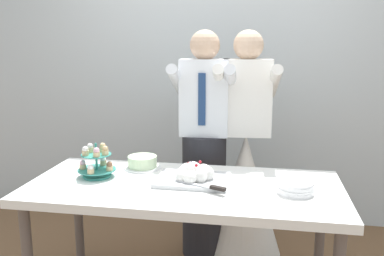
{
  "coord_description": "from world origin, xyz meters",
  "views": [
    {
      "loc": [
        0.44,
        -2.24,
        1.59
      ],
      "look_at": [
        0.02,
        0.15,
        1.07
      ],
      "focal_mm": 38.98,
      "sensor_mm": 36.0,
      "label": 1
    }
  ],
  "objects_px": {
    "dessert_table": "(184,196)",
    "plate_stack": "(296,187)",
    "round_cake": "(142,163)",
    "main_cake_tray": "(194,175)",
    "person_groom": "(204,158)",
    "person_bride": "(245,179)",
    "cupcake_stand": "(97,163)"
  },
  "relations": [
    {
      "from": "cupcake_stand",
      "to": "round_cake",
      "type": "relative_size",
      "value": 0.96
    },
    {
      "from": "person_groom",
      "to": "person_bride",
      "type": "bearing_deg",
      "value": 9.56
    },
    {
      "from": "person_bride",
      "to": "person_groom",
      "type": "bearing_deg",
      "value": -170.44
    },
    {
      "from": "dessert_table",
      "to": "plate_stack",
      "type": "bearing_deg",
      "value": -3.31
    },
    {
      "from": "cupcake_stand",
      "to": "round_cake",
      "type": "distance_m",
      "value": 0.31
    },
    {
      "from": "dessert_table",
      "to": "main_cake_tray",
      "type": "height_order",
      "value": "main_cake_tray"
    },
    {
      "from": "main_cake_tray",
      "to": "person_groom",
      "type": "distance_m",
      "value": 0.62
    },
    {
      "from": "plate_stack",
      "to": "person_bride",
      "type": "distance_m",
      "value": 0.84
    },
    {
      "from": "cupcake_stand",
      "to": "round_cake",
      "type": "bearing_deg",
      "value": 44.32
    },
    {
      "from": "dessert_table",
      "to": "plate_stack",
      "type": "distance_m",
      "value": 0.63
    },
    {
      "from": "cupcake_stand",
      "to": "plate_stack",
      "type": "distance_m",
      "value": 1.17
    },
    {
      "from": "plate_stack",
      "to": "round_cake",
      "type": "height_order",
      "value": "round_cake"
    },
    {
      "from": "cupcake_stand",
      "to": "person_groom",
      "type": "xyz_separation_m",
      "value": [
        0.57,
        0.62,
        -0.12
      ]
    },
    {
      "from": "main_cake_tray",
      "to": "dessert_table",
      "type": "bearing_deg",
      "value": -137.25
    },
    {
      "from": "dessert_table",
      "to": "plate_stack",
      "type": "xyz_separation_m",
      "value": [
        0.62,
        -0.04,
        0.11
      ]
    },
    {
      "from": "person_groom",
      "to": "dessert_table",
      "type": "bearing_deg",
      "value": -91.97
    },
    {
      "from": "plate_stack",
      "to": "person_groom",
      "type": "bearing_deg",
      "value": 130.77
    },
    {
      "from": "cupcake_stand",
      "to": "plate_stack",
      "type": "relative_size",
      "value": 1.14
    },
    {
      "from": "person_bride",
      "to": "dessert_table",
      "type": "bearing_deg",
      "value": -114.2
    },
    {
      "from": "round_cake",
      "to": "person_bride",
      "type": "distance_m",
      "value": 0.82
    },
    {
      "from": "plate_stack",
      "to": "person_groom",
      "type": "height_order",
      "value": "person_groom"
    },
    {
      "from": "plate_stack",
      "to": "round_cake",
      "type": "relative_size",
      "value": 0.84
    },
    {
      "from": "cupcake_stand",
      "to": "person_groom",
      "type": "distance_m",
      "value": 0.85
    },
    {
      "from": "plate_stack",
      "to": "person_bride",
      "type": "relative_size",
      "value": 0.12
    },
    {
      "from": "cupcake_stand",
      "to": "person_bride",
      "type": "relative_size",
      "value": 0.14
    },
    {
      "from": "dessert_table",
      "to": "cupcake_stand",
      "type": "xyz_separation_m",
      "value": [
        -0.54,
        0.04,
        0.16
      ]
    },
    {
      "from": "main_cake_tray",
      "to": "round_cake",
      "type": "height_order",
      "value": "main_cake_tray"
    },
    {
      "from": "plate_stack",
      "to": "round_cake",
      "type": "distance_m",
      "value": 0.99
    },
    {
      "from": "plate_stack",
      "to": "main_cake_tray",
      "type": "bearing_deg",
      "value": 171.93
    },
    {
      "from": "cupcake_stand",
      "to": "main_cake_tray",
      "type": "xyz_separation_m",
      "value": [
        0.59,
        0.01,
        -0.05
      ]
    },
    {
      "from": "round_cake",
      "to": "plate_stack",
      "type": "bearing_deg",
      "value": -17.05
    },
    {
      "from": "main_cake_tray",
      "to": "person_groom",
      "type": "height_order",
      "value": "person_groom"
    }
  ]
}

